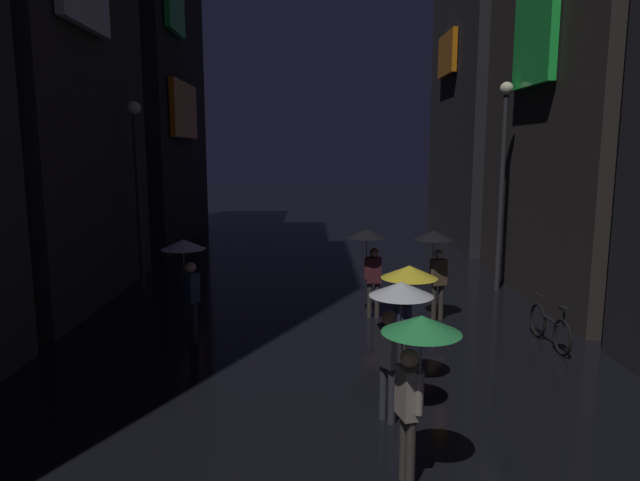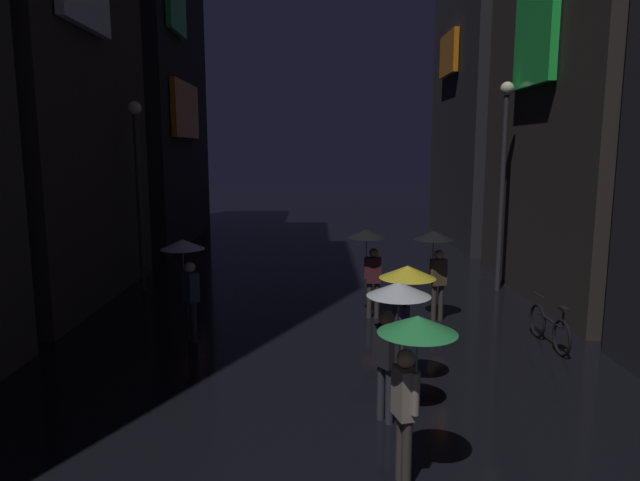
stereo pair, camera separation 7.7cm
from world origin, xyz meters
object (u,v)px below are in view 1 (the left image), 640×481
object	(u,v)px
pedestrian_near_crossing_yellow	(407,292)
pedestrian_far_right_black	(369,248)
pedestrian_midstreet_left_clear	(186,262)
streetlamp_left_far	(137,173)
streetlamp_right_far	(503,163)
pedestrian_midstreet_centre_black	(435,250)
pedestrian_foreground_right_green	(417,353)
pedestrian_foreground_left_clear	(397,312)
bicycle_parked_at_storefront	(550,327)

from	to	relation	value
pedestrian_near_crossing_yellow	pedestrian_far_right_black	size ratio (longest dim) A/B	1.00
pedestrian_midstreet_left_clear	streetlamp_left_far	size ratio (longest dim) A/B	0.41
pedestrian_near_crossing_yellow	streetlamp_left_far	bearing A→B (deg)	132.46
streetlamp_right_far	pedestrian_midstreet_centre_black	bearing A→B (deg)	-129.48
pedestrian_near_crossing_yellow	pedestrian_foreground_right_green	world-z (taller)	same
pedestrian_near_crossing_yellow	pedestrian_foreground_left_clear	xyz separation A→B (m)	(-0.32, -1.12, 0.00)
pedestrian_near_crossing_yellow	pedestrian_midstreet_left_clear	size ratio (longest dim) A/B	1.00
pedestrian_midstreet_left_clear	pedestrian_foreground_right_green	distance (m)	6.50
pedestrian_near_crossing_yellow	bicycle_parked_at_storefront	size ratio (longest dim) A/B	1.16
pedestrian_foreground_left_clear	pedestrian_midstreet_centre_black	distance (m)	5.19
pedestrian_foreground_right_green	streetlamp_left_far	bearing A→B (deg)	121.92
streetlamp_left_far	streetlamp_right_far	xyz separation A→B (m)	(10.00, -0.19, 0.27)
pedestrian_midstreet_left_clear	pedestrian_midstreet_centre_black	size ratio (longest dim) A/B	1.00
pedestrian_near_crossing_yellow	bicycle_parked_at_storefront	world-z (taller)	pedestrian_near_crossing_yellow
pedestrian_far_right_black	pedestrian_foreground_right_green	bearing A→B (deg)	-90.97
pedestrian_near_crossing_yellow	pedestrian_foreground_left_clear	world-z (taller)	same
pedestrian_midstreet_centre_black	streetlamp_right_far	distance (m)	4.22
bicycle_parked_at_storefront	streetlamp_right_far	distance (m)	5.59
pedestrian_far_right_black	pedestrian_near_crossing_yellow	bearing A→B (deg)	-87.03
pedestrian_foreground_left_clear	bicycle_parked_at_storefront	xyz separation A→B (m)	(3.59, 3.26, -1.28)
pedestrian_foreground_left_clear	streetlamp_left_far	size ratio (longest dim) A/B	0.41
pedestrian_midstreet_left_clear	pedestrian_far_right_black	world-z (taller)	same
pedestrian_near_crossing_yellow	pedestrian_foreground_left_clear	size ratio (longest dim) A/B	1.00
pedestrian_near_crossing_yellow	streetlamp_left_far	xyz separation A→B (m)	(-6.33, 6.92, 1.61)
bicycle_parked_at_storefront	pedestrian_foreground_right_green	bearing A→B (deg)	-126.50
pedestrian_far_right_black	streetlamp_left_far	distance (m)	6.93
pedestrian_midstreet_centre_black	pedestrian_foreground_right_green	bearing A→B (deg)	-103.70
pedestrian_near_crossing_yellow	pedestrian_foreground_left_clear	distance (m)	1.17
pedestrian_far_right_black	streetlamp_left_far	xyz separation A→B (m)	(-6.12, 2.84, 1.61)
pedestrian_foreground_left_clear	streetlamp_right_far	distance (m)	9.01
pedestrian_midstreet_centre_black	streetlamp_right_far	bearing A→B (deg)	50.52
pedestrian_far_right_black	bicycle_parked_at_storefront	size ratio (longest dim) A/B	1.16
bicycle_parked_at_storefront	pedestrian_midstreet_centre_black	bearing A→B (deg)	140.07
pedestrian_foreground_left_clear	streetlamp_left_far	distance (m)	10.17
pedestrian_foreground_right_green	streetlamp_right_far	bearing A→B (deg)	67.09
pedestrian_near_crossing_yellow	streetlamp_left_far	world-z (taller)	streetlamp_left_far
pedestrian_midstreet_centre_black	pedestrian_foreground_left_clear	bearing A→B (deg)	-107.84
pedestrian_midstreet_centre_black	pedestrian_far_right_black	bearing A→B (deg)	169.81
pedestrian_midstreet_centre_black	pedestrian_foreground_right_green	xyz separation A→B (m)	(-1.59, -6.54, 0.00)
pedestrian_midstreet_left_clear	streetlamp_right_far	xyz separation A→B (m)	(7.77, 4.17, 1.88)
pedestrian_midstreet_left_clear	streetlamp_right_far	distance (m)	9.01
streetlamp_right_far	pedestrian_near_crossing_yellow	bearing A→B (deg)	-118.60
pedestrian_far_right_black	streetlamp_left_far	size ratio (longest dim) A/B	0.41
pedestrian_foreground_left_clear	pedestrian_far_right_black	bearing A→B (deg)	88.79
bicycle_parked_at_storefront	pedestrian_far_right_black	bearing A→B (deg)	150.84
pedestrian_midstreet_centre_black	pedestrian_far_right_black	world-z (taller)	same
pedestrian_midstreet_left_clear	bicycle_parked_at_storefront	distance (m)	7.49
pedestrian_far_right_black	pedestrian_midstreet_left_clear	bearing A→B (deg)	-158.70
pedestrian_foreground_left_clear	streetlamp_right_far	bearing A→B (deg)	63.06
pedestrian_near_crossing_yellow	pedestrian_midstreet_centre_black	distance (m)	4.02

